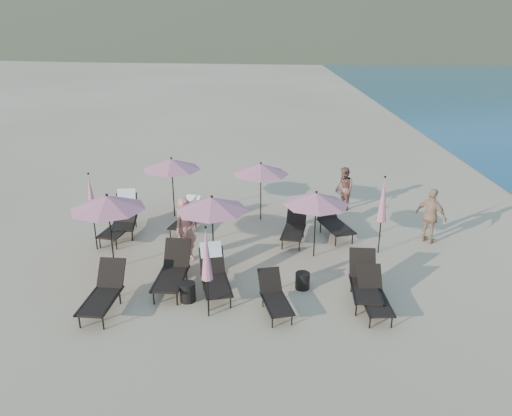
{
  "coord_description": "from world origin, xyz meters",
  "views": [
    {
      "loc": [
        -0.13,
        -10.93,
        6.48
      ],
      "look_at": [
        -0.23,
        3.5,
        1.1
      ],
      "focal_mm": 35.0,
      "sensor_mm": 36.0,
      "label": 1
    }
  ],
  "objects_px": {
    "lounger_2": "(214,273)",
    "lounger_4": "(365,281)",
    "umbrella_closed_0": "(206,255)",
    "lounger_8": "(187,216)",
    "side_table_1": "(303,281)",
    "beachgoer_c": "(431,216)",
    "umbrella_open_4": "(261,169)",
    "umbrella_closed_2": "(91,197)",
    "lounger_0": "(104,292)",
    "lounger_5": "(374,295)",
    "umbrella_open_1": "(212,204)",
    "beachgoer_b": "(344,189)",
    "umbrella_open_2": "(316,199)",
    "lounger_6": "(120,224)",
    "umbrella_closed_1": "(383,200)",
    "lounger_7": "(125,214)",
    "beachgoer_a": "(186,230)",
    "side_table_0": "(188,292)",
    "lounger_3": "(275,296)",
    "lounger_9": "(294,227)",
    "umbrella_open_3": "(172,164)",
    "umbrella_open_0": "(107,203)",
    "lounger_1": "(173,270)",
    "lounger_10": "(333,221)"
  },
  "relations": [
    {
      "from": "lounger_9",
      "to": "side_table_1",
      "type": "xyz_separation_m",
      "value": [
        0.01,
        -3.08,
        -0.23
      ]
    },
    {
      "from": "lounger_6",
      "to": "lounger_7",
      "type": "bearing_deg",
      "value": 100.98
    },
    {
      "from": "lounger_5",
      "to": "umbrella_open_4",
      "type": "distance_m",
      "value": 6.59
    },
    {
      "from": "lounger_4",
      "to": "umbrella_closed_1",
      "type": "xyz_separation_m",
      "value": [
        0.95,
        2.62,
        1.2
      ]
    },
    {
      "from": "beachgoer_a",
      "to": "lounger_10",
      "type": "bearing_deg",
      "value": -14.95
    },
    {
      "from": "lounger_2",
      "to": "umbrella_closed_0",
      "type": "relative_size",
      "value": 0.8
    },
    {
      "from": "lounger_5",
      "to": "beachgoer_b",
      "type": "height_order",
      "value": "beachgoer_b"
    },
    {
      "from": "beachgoer_c",
      "to": "umbrella_closed_0",
      "type": "bearing_deg",
      "value": 81.95
    },
    {
      "from": "umbrella_closed_0",
      "to": "lounger_8",
      "type": "bearing_deg",
      "value": 102.94
    },
    {
      "from": "lounger_4",
      "to": "umbrella_open_2",
      "type": "height_order",
      "value": "umbrella_open_2"
    },
    {
      "from": "umbrella_closed_2",
      "to": "beachgoer_a",
      "type": "xyz_separation_m",
      "value": [
        2.86,
        -0.72,
        -0.74
      ]
    },
    {
      "from": "umbrella_closed_1",
      "to": "side_table_0",
      "type": "height_order",
      "value": "umbrella_closed_1"
    },
    {
      "from": "lounger_3",
      "to": "lounger_8",
      "type": "bearing_deg",
      "value": 105.66
    },
    {
      "from": "umbrella_open_0",
      "to": "umbrella_closed_0",
      "type": "relative_size",
      "value": 0.96
    },
    {
      "from": "lounger_8",
      "to": "beachgoer_c",
      "type": "height_order",
      "value": "beachgoer_c"
    },
    {
      "from": "lounger_0",
      "to": "lounger_1",
      "type": "xyz_separation_m",
      "value": [
        1.47,
        1.07,
        0.02
      ]
    },
    {
      "from": "lounger_2",
      "to": "lounger_5",
      "type": "xyz_separation_m",
      "value": [
        3.86,
        -0.89,
        -0.1
      ]
    },
    {
      "from": "umbrella_open_4",
      "to": "beachgoer_a",
      "type": "xyz_separation_m",
      "value": [
        -2.13,
        -3.19,
        -0.88
      ]
    },
    {
      "from": "umbrella_open_3",
      "to": "umbrella_open_0",
      "type": "bearing_deg",
      "value": -104.83
    },
    {
      "from": "lounger_2",
      "to": "lounger_8",
      "type": "xyz_separation_m",
      "value": [
        -1.26,
        4.1,
        -0.04
      ]
    },
    {
      "from": "umbrella_open_4",
      "to": "beachgoer_a",
      "type": "bearing_deg",
      "value": -123.74
    },
    {
      "from": "umbrella_closed_2",
      "to": "side_table_0",
      "type": "relative_size",
      "value": 5.01
    },
    {
      "from": "lounger_0",
      "to": "lounger_5",
      "type": "xyz_separation_m",
      "value": [
        6.43,
        -0.01,
        -0.05
      ]
    },
    {
      "from": "beachgoer_b",
      "to": "beachgoer_c",
      "type": "bearing_deg",
      "value": 10.64
    },
    {
      "from": "lounger_0",
      "to": "lounger_3",
      "type": "xyz_separation_m",
      "value": [
        4.07,
        -0.04,
        -0.08
      ]
    },
    {
      "from": "lounger_5",
      "to": "umbrella_closed_2",
      "type": "height_order",
      "value": "umbrella_closed_2"
    },
    {
      "from": "lounger_4",
      "to": "beachgoer_a",
      "type": "relative_size",
      "value": 0.97
    },
    {
      "from": "side_table_0",
      "to": "lounger_2",
      "type": "bearing_deg",
      "value": 37.36
    },
    {
      "from": "lounger_3",
      "to": "beachgoer_b",
      "type": "bearing_deg",
      "value": 55.37
    },
    {
      "from": "umbrella_open_2",
      "to": "beachgoer_c",
      "type": "bearing_deg",
      "value": 15.69
    },
    {
      "from": "umbrella_open_1",
      "to": "beachgoer_b",
      "type": "relative_size",
      "value": 1.35
    },
    {
      "from": "lounger_2",
      "to": "lounger_4",
      "type": "height_order",
      "value": "lounger_2"
    },
    {
      "from": "lounger_7",
      "to": "lounger_3",
      "type": "bearing_deg",
      "value": -53.64
    },
    {
      "from": "lounger_6",
      "to": "umbrella_closed_1",
      "type": "xyz_separation_m",
      "value": [
        8.0,
        -1.04,
        1.21
      ]
    },
    {
      "from": "side_table_1",
      "to": "beachgoer_c",
      "type": "relative_size",
      "value": 0.25
    },
    {
      "from": "umbrella_open_4",
      "to": "umbrella_closed_2",
      "type": "bearing_deg",
      "value": -153.69
    },
    {
      "from": "lounger_3",
      "to": "side_table_0",
      "type": "height_order",
      "value": "lounger_3"
    },
    {
      "from": "lounger_9",
      "to": "side_table_0",
      "type": "distance_m",
      "value": 4.7
    },
    {
      "from": "umbrella_open_3",
      "to": "umbrella_closed_2",
      "type": "relative_size",
      "value": 0.89
    },
    {
      "from": "beachgoer_a",
      "to": "lounger_0",
      "type": "bearing_deg",
      "value": -159.17
    },
    {
      "from": "lounger_2",
      "to": "side_table_0",
      "type": "xyz_separation_m",
      "value": [
        -0.63,
        -0.48,
        -0.28
      ]
    },
    {
      "from": "lounger_5",
      "to": "lounger_7",
      "type": "xyz_separation_m",
      "value": [
        -7.14,
        4.93,
        0.15
      ]
    },
    {
      "from": "lounger_0",
      "to": "umbrella_open_3",
      "type": "height_order",
      "value": "umbrella_open_3"
    },
    {
      "from": "lounger_3",
      "to": "lounger_5",
      "type": "distance_m",
      "value": 2.36
    },
    {
      "from": "umbrella_open_0",
      "to": "umbrella_open_4",
      "type": "height_order",
      "value": "umbrella_open_0"
    },
    {
      "from": "umbrella_open_1",
      "to": "umbrella_open_3",
      "type": "height_order",
      "value": "umbrella_open_3"
    },
    {
      "from": "umbrella_open_1",
      "to": "umbrella_open_4",
      "type": "height_order",
      "value": "umbrella_open_1"
    },
    {
      "from": "lounger_6",
      "to": "umbrella_open_0",
      "type": "xyz_separation_m",
      "value": [
        0.35,
        -2.05,
        1.48
      ]
    },
    {
      "from": "beachgoer_b",
      "to": "beachgoer_c",
      "type": "height_order",
      "value": "beachgoer_c"
    },
    {
      "from": "lounger_0",
      "to": "umbrella_closed_1",
      "type": "height_order",
      "value": "umbrella_closed_1"
    }
  ]
}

